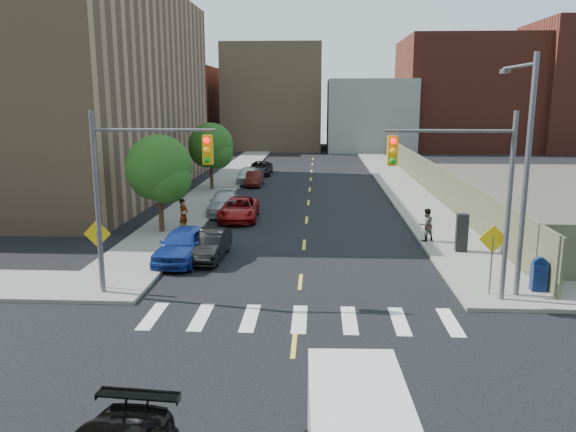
# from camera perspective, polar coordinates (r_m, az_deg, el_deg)

# --- Properties ---
(ground) EXTENTS (160.00, 160.00, 0.00)m
(ground) POSITION_cam_1_polar(r_m,az_deg,el_deg) (15.91, 0.30, -15.91)
(ground) COLOR black
(ground) RESTS_ON ground
(sidewalk_nw) EXTENTS (3.50, 73.00, 0.15)m
(sidewalk_nw) POSITION_cam_1_polar(r_m,az_deg,el_deg) (56.67, -5.51, 4.37)
(sidewalk_nw) COLOR gray
(sidewalk_nw) RESTS_ON ground
(sidewalk_ne) EXTENTS (3.50, 73.00, 0.15)m
(sidewalk_ne) POSITION_cam_1_polar(r_m,az_deg,el_deg) (56.49, 10.28, 4.21)
(sidewalk_ne) COLOR gray
(sidewalk_ne) RESTS_ON ground
(fence_north) EXTENTS (0.12, 44.00, 2.50)m
(fence_north) POSITION_cam_1_polar(r_m,az_deg,el_deg) (43.44, 14.93, 3.31)
(fence_north) COLOR #686849
(fence_north) RESTS_ON ground
(building_nw) EXTENTS (22.00, 30.00, 16.00)m
(building_nw) POSITION_cam_1_polar(r_m,az_deg,el_deg) (49.56, -24.67, 11.49)
(building_nw) COLOR #8C6B4C
(building_nw) RESTS_ON ground
(bg_bldg_west) EXTENTS (14.00, 18.00, 12.00)m
(bg_bldg_west) POSITION_cam_1_polar(r_m,az_deg,el_deg) (87.08, -12.22, 10.67)
(bg_bldg_west) COLOR #592319
(bg_bldg_west) RESTS_ON ground
(bg_bldg_midwest) EXTENTS (14.00, 16.00, 15.00)m
(bg_bldg_midwest) POSITION_cam_1_polar(r_m,az_deg,el_deg) (86.32, -1.38, 11.92)
(bg_bldg_midwest) COLOR #8C6B4C
(bg_bldg_midwest) RESTS_ON ground
(bg_bldg_center) EXTENTS (12.00, 16.00, 10.00)m
(bg_bldg_center) POSITION_cam_1_polar(r_m,az_deg,el_deg) (84.41, 8.19, 10.11)
(bg_bldg_center) COLOR gray
(bg_bldg_center) RESTS_ON ground
(bg_bldg_east) EXTENTS (18.00, 18.00, 16.00)m
(bg_bldg_east) POSITION_cam_1_polar(r_m,az_deg,el_deg) (88.67, 17.38, 11.72)
(bg_bldg_east) COLOR #592319
(bg_bldg_east) RESTS_ON ground
(signal_nw) EXTENTS (4.59, 0.30, 7.00)m
(signal_nw) POSITION_cam_1_polar(r_m,az_deg,el_deg) (21.34, -15.17, 3.68)
(signal_nw) COLOR #59595E
(signal_nw) RESTS_ON ground
(signal_ne) EXTENTS (4.59, 0.30, 7.00)m
(signal_ne) POSITION_cam_1_polar(r_m,az_deg,el_deg) (20.95, 17.76, 3.38)
(signal_ne) COLOR #59595E
(signal_ne) RESTS_ON ground
(streetlight_ne) EXTENTS (0.25, 3.70, 9.00)m
(streetlight_ne) POSITION_cam_1_polar(r_m,az_deg,el_deg) (22.38, 22.81, 5.32)
(streetlight_ne) COLOR #59595E
(streetlight_ne) RESTS_ON ground
(warn_sign_nw) EXTENTS (1.06, 0.06, 2.83)m
(warn_sign_nw) POSITION_cam_1_polar(r_m,az_deg,el_deg) (22.89, -18.77, -2.47)
(warn_sign_nw) COLOR #59595E
(warn_sign_nw) RESTS_ON ground
(warn_sign_ne) EXTENTS (1.06, 0.06, 2.83)m
(warn_sign_ne) POSITION_cam_1_polar(r_m,az_deg,el_deg) (22.24, 20.06, -2.97)
(warn_sign_ne) COLOR #59595E
(warn_sign_ne) RESTS_ON ground
(warn_sign_midwest) EXTENTS (1.06, 0.06, 2.83)m
(warn_sign_midwest) POSITION_cam_1_polar(r_m,az_deg,el_deg) (35.52, -10.77, 2.88)
(warn_sign_midwest) COLOR #59595E
(warn_sign_midwest) RESTS_ON ground
(tree_west_near) EXTENTS (3.66, 3.64, 5.52)m
(tree_west_near) POSITION_cam_1_polar(r_m,az_deg,el_deg) (31.58, -12.93, 4.41)
(tree_west_near) COLOR #332114
(tree_west_near) RESTS_ON ground
(tree_west_far) EXTENTS (3.66, 3.64, 5.52)m
(tree_west_far) POSITION_cam_1_polar(r_m,az_deg,el_deg) (46.10, -7.83, 6.86)
(tree_west_far) COLOR #332114
(tree_west_far) RESTS_ON ground
(parked_car_blue) EXTENTS (2.28, 4.80, 1.58)m
(parked_car_blue) POSITION_cam_1_polar(r_m,az_deg,el_deg) (26.42, -10.55, -2.85)
(parked_car_blue) COLOR navy
(parked_car_blue) RESTS_ON ground
(parked_car_black) EXTENTS (1.60, 4.18, 1.36)m
(parked_car_black) POSITION_cam_1_polar(r_m,az_deg,el_deg) (26.63, -8.04, -2.90)
(parked_car_black) COLOR black
(parked_car_black) RESTS_ON ground
(parked_car_red) EXTENTS (2.47, 5.01, 1.37)m
(parked_car_red) POSITION_cam_1_polar(r_m,az_deg,el_deg) (34.95, -4.99, 0.72)
(parked_car_red) COLOR maroon
(parked_car_red) RESTS_ON ground
(parked_car_silver) EXTENTS (2.32, 5.01, 1.42)m
(parked_car_silver) POSITION_cam_1_polar(r_m,az_deg,el_deg) (37.02, -6.45, 1.35)
(parked_car_silver) COLOR #A5A8AD
(parked_car_silver) RESTS_ON ground
(parked_car_white) EXTENTS (1.81, 4.38, 1.48)m
(parked_car_white) POSITION_cam_1_polar(r_m,az_deg,el_deg) (49.99, -4.05, 4.17)
(parked_car_white) COLOR silver
(parked_car_white) RESTS_ON ground
(parked_car_maroon) EXTENTS (1.35, 3.81, 1.25)m
(parked_car_maroon) POSITION_cam_1_polar(r_m,az_deg,el_deg) (48.58, -3.43, 3.81)
(parked_car_maroon) COLOR #3F110C
(parked_car_maroon) RESTS_ON ground
(parked_car_grey) EXTENTS (2.21, 4.75, 1.32)m
(parked_car_grey) POSITION_cam_1_polar(r_m,az_deg,el_deg) (55.70, -2.84, 4.88)
(parked_car_grey) COLOR black
(parked_car_grey) RESTS_ON ground
(mailbox) EXTENTS (0.57, 0.44, 1.33)m
(mailbox) POSITION_cam_1_polar(r_m,az_deg,el_deg) (23.68, 24.15, -5.43)
(mailbox) COLOR #0E1E53
(mailbox) RESTS_ON sidewalk_ne
(payphone) EXTENTS (0.59, 0.49, 1.85)m
(payphone) POSITION_cam_1_polar(r_m,az_deg,el_deg) (28.31, 17.24, -1.62)
(payphone) COLOR black
(payphone) RESTS_ON sidewalk_ne
(pedestrian_west) EXTENTS (0.65, 0.78, 1.82)m
(pedestrian_west) POSITION_cam_1_polar(r_m,az_deg,el_deg) (31.71, -10.57, 0.10)
(pedestrian_west) COLOR gray
(pedestrian_west) RESTS_ON sidewalk_nw
(pedestrian_east) EXTENTS (1.02, 0.93, 1.71)m
(pedestrian_east) POSITION_cam_1_polar(r_m,az_deg,el_deg) (29.88, 13.86, -0.87)
(pedestrian_east) COLOR gray
(pedestrian_east) RESTS_ON sidewalk_ne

